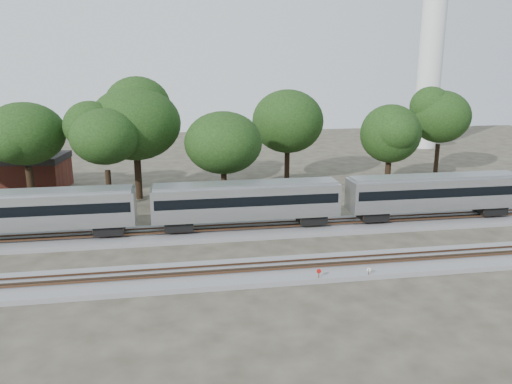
% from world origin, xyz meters
% --- Properties ---
extents(ground, '(160.00, 160.00, 0.00)m').
position_xyz_m(ground, '(0.00, 0.00, 0.00)').
color(ground, '#383328').
rests_on(ground, ground).
extents(track_far, '(160.00, 5.00, 0.73)m').
position_xyz_m(track_far, '(0.00, 6.00, 0.21)').
color(track_far, slate).
rests_on(track_far, ground).
extents(track_near, '(160.00, 5.00, 0.73)m').
position_xyz_m(track_near, '(0.00, -4.00, 0.21)').
color(track_near, slate).
rests_on(track_near, ground).
extents(train, '(93.27, 3.22, 4.75)m').
position_xyz_m(train, '(-0.86, 6.00, 3.29)').
color(train, '#B8BBC0').
rests_on(train, ground).
extents(switch_stand_red, '(0.35, 0.12, 1.11)m').
position_xyz_m(switch_stand_red, '(2.68, -6.26, 0.71)').
color(switch_stand_red, '#512D19').
rests_on(switch_stand_red, ground).
extents(switch_stand_white, '(0.30, 0.10, 0.97)m').
position_xyz_m(switch_stand_white, '(6.59, -6.32, 0.62)').
color(switch_stand_white, '#512D19').
rests_on(switch_stand_white, ground).
extents(switch_lever, '(0.57, 0.44, 0.30)m').
position_xyz_m(switch_lever, '(7.19, -5.94, 0.15)').
color(switch_lever, '#512D19').
rests_on(switch_lever, ground).
extents(brick_building, '(10.27, 7.84, 4.56)m').
position_xyz_m(brick_building, '(-26.53, 27.67, 2.30)').
color(brick_building, maroon).
rests_on(brick_building, ground).
extents(tree_1, '(8.39, 8.39, 11.82)m').
position_xyz_m(tree_1, '(-24.26, 20.06, 8.23)').
color(tree_1, black).
rests_on(tree_1, ground).
extents(tree_2, '(8.34, 8.34, 11.75)m').
position_xyz_m(tree_2, '(-15.07, 16.63, 8.18)').
color(tree_2, black).
rests_on(tree_2, ground).
extents(tree_3, '(9.25, 9.25, 13.04)m').
position_xyz_m(tree_3, '(-12.08, 20.50, 9.09)').
color(tree_3, black).
rests_on(tree_3, ground).
extents(tree_4, '(7.50, 7.50, 10.58)m').
position_xyz_m(tree_4, '(-2.21, 15.49, 7.36)').
color(tree_4, black).
rests_on(tree_4, ground).
extents(tree_5, '(8.56, 8.56, 12.06)m').
position_xyz_m(tree_5, '(7.48, 25.72, 8.40)').
color(tree_5, black).
rests_on(tree_5, ground).
extents(tree_6, '(7.33, 7.33, 10.33)m').
position_xyz_m(tree_6, '(19.78, 20.45, 7.19)').
color(tree_6, black).
rests_on(tree_6, ground).
extents(tree_7, '(8.70, 8.70, 12.26)m').
position_xyz_m(tree_7, '(29.96, 26.56, 8.54)').
color(tree_7, black).
rests_on(tree_7, ground).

